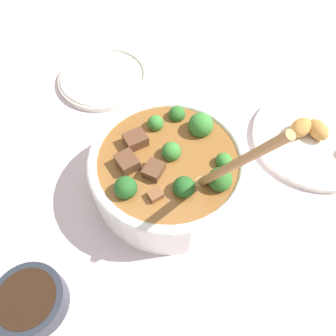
# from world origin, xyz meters

# --- Properties ---
(ground_plane) EXTENTS (4.00, 4.00, 0.00)m
(ground_plane) POSITION_xyz_m (0.00, 0.00, 0.00)
(ground_plane) COLOR silver
(stew_bowl) EXTENTS (0.26, 0.29, 0.26)m
(stew_bowl) POSITION_xyz_m (0.00, -0.00, 0.05)
(stew_bowl) COLOR white
(stew_bowl) RESTS_ON ground_plane
(condiment_bowl) EXTENTS (0.10, 0.10, 0.04)m
(condiment_bowl) POSITION_xyz_m (-0.27, 0.06, 0.02)
(condiment_bowl) COLOR #232833
(condiment_bowl) RESTS_ON ground_plane
(empty_plate) EXTENTS (0.20, 0.20, 0.02)m
(empty_plate) POSITION_xyz_m (0.16, 0.26, 0.01)
(empty_plate) COLOR silver
(empty_plate) RESTS_ON ground_plane
(food_plate) EXTENTS (0.24, 0.24, 0.04)m
(food_plate) POSITION_xyz_m (0.23, -0.19, 0.01)
(food_plate) COLOR silver
(food_plate) RESTS_ON ground_plane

